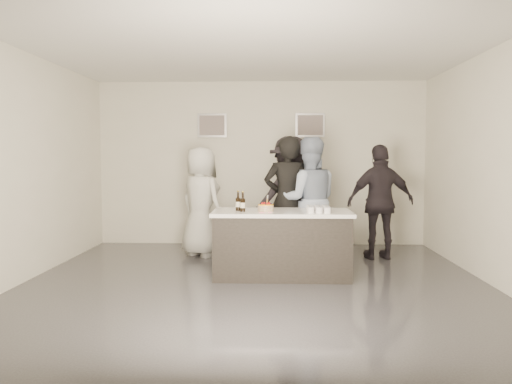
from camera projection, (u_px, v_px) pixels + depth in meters
floor at (255, 285)px, 6.34m from camera, size 6.00×6.00×0.00m
ceiling at (255, 45)px, 6.12m from camera, size 6.00×6.00×0.00m
wall_back at (261, 163)px, 9.22m from camera, size 6.00×0.04×3.00m
wall_front at (236, 177)px, 3.24m from camera, size 6.00×0.04×3.00m
wall_left at (19, 167)px, 6.34m from camera, size 0.04×6.00×3.00m
wall_right at (498, 167)px, 6.12m from camera, size 0.04×6.00×3.00m
picture_left at (212, 125)px, 9.17m from camera, size 0.54×0.04×0.44m
picture_right at (310, 125)px, 9.11m from camera, size 0.54×0.04×0.44m
bar_counter at (282, 244)px, 6.75m from camera, size 1.86×0.86×0.90m
cake at (266, 208)px, 6.66m from camera, size 0.21×0.21×0.08m
beer_bottle_a at (238, 201)px, 6.73m from camera, size 0.07×0.07×0.26m
beer_bottle_b at (243, 202)px, 6.61m from camera, size 0.07×0.07×0.26m
tumbler_cluster at (318, 209)px, 6.58m from camera, size 0.30×0.40×0.08m
candles at (261, 213)px, 6.46m from camera, size 0.24×0.08×0.01m
person_main_black at (287, 200)px, 7.54m from camera, size 0.75×0.53×1.93m
person_main_blue at (309, 201)px, 7.55m from camera, size 0.98×0.78×1.93m
person_guest_left at (201, 202)px, 8.14m from camera, size 1.04×1.00×1.79m
person_guest_right at (381, 202)px, 7.90m from camera, size 1.12×0.58×1.82m
person_guest_back at (290, 196)px, 8.15m from camera, size 1.45×1.16×1.95m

